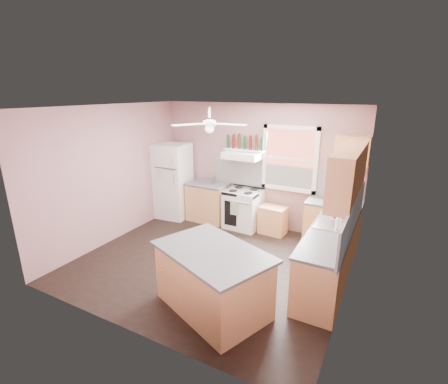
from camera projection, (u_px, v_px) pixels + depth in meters
The scene contains 32 objects.
floor at pixel (211, 262), 5.83m from camera, with size 4.50×4.50×0.00m, color black.
ceiling at pixel (209, 107), 5.02m from camera, with size 4.50×4.50×0.00m, color white.
wall_back at pixel (257, 166), 7.13m from camera, with size 4.50×0.05×2.70m, color #94696A.
wall_right at pixel (355, 213), 4.40m from camera, with size 0.05×4.00×2.70m, color #94696A.
wall_left at pixel (112, 174), 6.44m from camera, with size 0.05×4.00×2.70m, color #94696A.
backsplash_back at pixel (275, 177), 6.94m from camera, with size 2.90×0.03×0.55m, color white.
backsplash_right at pixel (353, 217), 4.73m from camera, with size 0.03×2.60×0.55m, color white.
window_view at pixel (290, 159), 6.68m from camera, with size 1.00×0.02×1.20m, color brown.
window_frame at pixel (290, 159), 6.66m from camera, with size 1.16×0.07×1.36m, color white.
refrigerator at pixel (173, 181), 7.72m from camera, with size 0.75×0.73×1.77m, color white.
base_cabinet_left at pixel (208, 203), 7.60m from camera, with size 0.90×0.60×0.86m, color tan.
counter_left at pixel (208, 184), 7.47m from camera, with size 0.92×0.62×0.04m, color #4C4C4F.
toaster at pixel (207, 180), 7.39m from camera, with size 0.28×0.16×0.18m, color silver.
stove at pixel (243, 209), 7.19m from camera, with size 0.75×0.64×0.86m, color white.
range_hood at pixel (242, 155), 6.92m from camera, with size 0.78×0.50×0.14m, color white.
bottle_shelf at pixel (245, 150), 6.99m from camera, with size 0.90×0.26×0.03m, color white.
cart at pixel (273, 221), 6.92m from camera, with size 0.55×0.37×0.55m, color tan.
base_cabinet_corner at pixel (332, 225), 6.35m from camera, with size 1.00×0.60×0.86m, color tan.
base_cabinet_right at pixel (328, 258), 5.08m from camera, with size 0.60×2.20×0.86m, color tan.
counter_corner at pixel (334, 203), 6.21m from camera, with size 1.02×0.62×0.04m, color #4C4C4F.
counter_right at pixel (330, 232), 4.95m from camera, with size 0.62×2.22×0.04m, color #4C4C4F.
sink at pixel (333, 226), 5.11m from camera, with size 0.55×0.45×0.03m, color silver.
faucet at pixel (344, 224), 5.02m from camera, with size 0.03×0.03×0.14m, color silver.
upper_cabinet_right at pixel (349, 173), 4.78m from camera, with size 0.33×1.80×0.76m, color tan.
upper_cabinet_corner at pixel (352, 150), 5.92m from camera, with size 0.60×0.33×0.52m, color tan.
paper_towel at pixel (355, 185), 6.09m from camera, with size 0.12×0.12×0.26m, color white.
island at pixel (213, 281), 4.48m from camera, with size 1.49×0.94×0.86m, color tan.
island_top at pixel (213, 252), 4.35m from camera, with size 1.58×1.03×0.04m, color #4C4C4F.
ceiling_fan_hub at pixel (209, 123), 5.09m from camera, with size 0.20×0.20×0.08m, color white.
soap_bottle at pixel (339, 222), 4.96m from camera, with size 0.10×0.10×0.25m, color silver.
red_caddy at pixel (340, 215), 5.43m from camera, with size 0.18×0.12×0.10m, color #AA0E19.
wine_bottles at pixel (245, 142), 6.94m from camera, with size 0.86×0.06×0.31m.
Camera 1 is at (2.63, -4.47, 2.95)m, focal length 26.00 mm.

